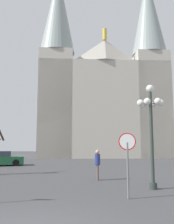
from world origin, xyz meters
name	(u,v)px	position (x,y,z in m)	size (l,w,h in m)	color
cathedral	(102,97)	(2.69, 34.21, 10.01)	(21.20, 15.55, 31.56)	#BCB5A5
stop_sign	(127,153)	(2.93, 3.76, 1.79)	(0.70, 0.08, 2.59)	slate
street_lamp	(151,118)	(4.39, 5.83, 3.40)	(1.33, 1.19, 5.09)	#2D3833
pedestrian_walking	(98,162)	(1.75, 8.58, 1.09)	(0.32, 0.32, 1.78)	#594C47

